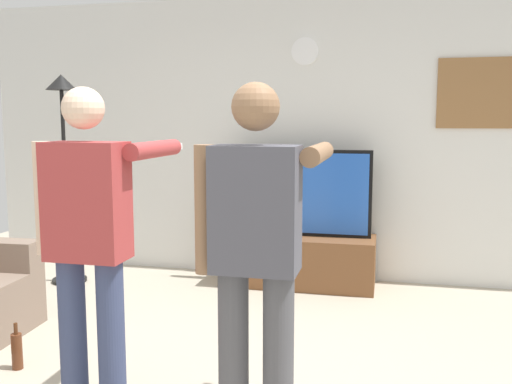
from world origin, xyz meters
TOP-DOWN VIEW (x-y plane):
  - back_wall at (0.00, 2.95)m, footprint 6.40×0.10m
  - tv_stand at (0.11, 2.60)m, footprint 1.41×0.54m
  - television at (0.11, 2.65)m, footprint 1.32×0.07m
  - wall_clock at (0.11, 2.89)m, footprint 0.25×0.03m
  - framed_picture at (1.68, 2.90)m, footprint 0.75×0.04m
  - floor_lamp at (-2.03, 2.21)m, footprint 0.32×0.32m
  - person_standing_nearer_lamp at (-0.57, 0.06)m, footprint 0.58×0.78m
  - person_standing_nearer_couch at (0.34, -0.10)m, footprint 0.56×0.78m
  - beverage_bottle at (-1.31, 0.42)m, footprint 0.07×0.07m

SIDE VIEW (x-z plane):
  - beverage_bottle at x=-1.31m, z-range -0.03..0.27m
  - tv_stand at x=0.11m, z-range 0.00..0.47m
  - television at x=0.11m, z-range 0.47..1.26m
  - person_standing_nearer_couch at x=0.34m, z-range 0.11..1.81m
  - person_standing_nearer_lamp at x=-0.57m, z-range 0.11..1.81m
  - back_wall at x=0.00m, z-range 0.00..2.70m
  - floor_lamp at x=-2.03m, z-range 0.42..2.36m
  - framed_picture at x=1.68m, z-range 1.46..2.08m
  - wall_clock at x=0.11m, z-range 2.04..2.30m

